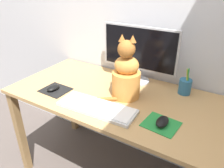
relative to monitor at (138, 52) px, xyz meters
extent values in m
cube|color=silver|center=(0.00, 0.13, 0.28)|extent=(7.00, 0.04, 2.50)
cube|color=tan|center=(0.00, -0.25, -0.24)|extent=(1.48, 0.69, 0.02)
cube|color=olive|center=(-0.70, -0.55, -0.61)|extent=(0.05, 0.05, 0.73)
cube|color=olive|center=(-0.70, 0.06, -0.61)|extent=(0.05, 0.05, 0.73)
cylinder|color=#B2B2B7|center=(0.00, 0.00, -0.22)|extent=(0.17, 0.17, 0.01)
cylinder|color=#B2B2B7|center=(0.00, 0.00, -0.17)|extent=(0.04, 0.04, 0.09)
cube|color=#B2B2B7|center=(0.00, 0.00, 0.02)|extent=(0.54, 0.02, 0.30)
cube|color=black|center=(0.00, -0.01, 0.02)|extent=(0.51, 0.00, 0.27)
cube|color=silver|center=(-0.04, -0.45, -0.22)|extent=(0.47, 0.19, 0.02)
cube|color=white|center=(-0.04, -0.45, -0.20)|extent=(0.45, 0.17, 0.01)
cube|color=black|center=(-0.41, -0.41, -0.22)|extent=(0.19, 0.17, 0.00)
cube|color=#238438|center=(0.33, -0.40, -0.22)|extent=(0.19, 0.17, 0.00)
ellipsoid|color=black|center=(-0.42, -0.41, -0.21)|extent=(0.06, 0.10, 0.03)
ellipsoid|color=black|center=(0.33, -0.40, -0.20)|extent=(0.06, 0.10, 0.03)
cylinder|color=#D6893D|center=(0.03, -0.23, -0.14)|extent=(0.22, 0.22, 0.17)
ellipsoid|color=#D6893D|center=(0.03, -0.23, -0.01)|extent=(0.18, 0.16, 0.11)
sphere|color=#A36028|center=(0.03, -0.24, 0.09)|extent=(0.13, 0.13, 0.10)
cone|color=#A36028|center=(0.00, -0.25, 0.15)|extent=(0.05, 0.05, 0.04)
cone|color=#A36028|center=(0.06, -0.23, 0.15)|extent=(0.05, 0.05, 0.04)
cylinder|color=#A36028|center=(0.01, -0.31, -0.21)|extent=(0.20, 0.15, 0.02)
cylinder|color=#286089|center=(0.34, 0.00, -0.18)|extent=(0.08, 0.08, 0.10)
cylinder|color=green|center=(0.35, -0.01, -0.12)|extent=(0.02, 0.03, 0.14)
cylinder|color=green|center=(0.35, 0.00, -0.12)|extent=(0.01, 0.02, 0.14)
cylinder|color=yellow|center=(0.35, -0.01, -0.12)|extent=(0.02, 0.02, 0.14)
camera|label=1|loc=(0.58, -1.31, 0.48)|focal=35.00mm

